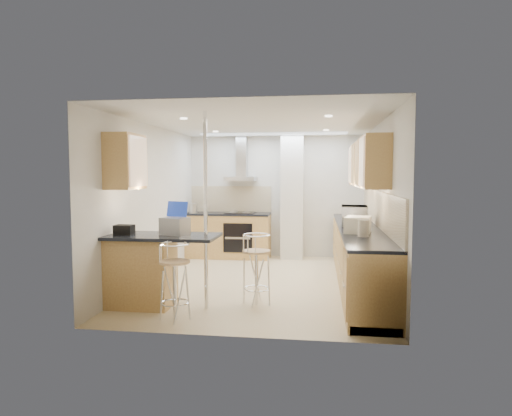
# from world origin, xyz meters

# --- Properties ---
(ground) EXTENTS (4.80, 4.80, 0.00)m
(ground) POSITION_xyz_m (0.00, 0.00, 0.00)
(ground) COLOR beige
(ground) RESTS_ON ground
(room_shell) EXTENTS (3.64, 4.84, 2.51)m
(room_shell) POSITION_xyz_m (0.32, 0.38, 1.54)
(room_shell) COLOR beige
(room_shell) RESTS_ON ground
(right_counter) EXTENTS (0.63, 4.40, 0.92)m
(right_counter) POSITION_xyz_m (1.50, 0.00, 0.46)
(right_counter) COLOR #AD7B45
(right_counter) RESTS_ON ground
(back_counter) EXTENTS (1.70, 0.63, 0.92)m
(back_counter) POSITION_xyz_m (-0.95, 2.10, 0.46)
(back_counter) COLOR #AD7B45
(back_counter) RESTS_ON ground
(peninsula) EXTENTS (1.47, 0.72, 0.94)m
(peninsula) POSITION_xyz_m (-1.12, -1.45, 0.48)
(peninsula) COLOR #AD7B45
(peninsula) RESTS_ON ground
(microwave) EXTENTS (0.41, 0.58, 0.31)m
(microwave) POSITION_xyz_m (1.43, 0.06, 1.08)
(microwave) COLOR white
(microwave) RESTS_ON right_counter
(laptop) EXTENTS (0.39, 0.33, 0.22)m
(laptop) POSITION_xyz_m (-0.94, -1.43, 1.05)
(laptop) COLOR #9EA1A5
(laptop) RESTS_ON peninsula
(bag) EXTENTS (0.24, 0.17, 0.13)m
(bag) POSITION_xyz_m (-1.59, -1.50, 1.00)
(bag) COLOR black
(bag) RESTS_ON peninsula
(bar_stool_near) EXTENTS (0.43, 0.43, 0.92)m
(bar_stool_near) POSITION_xyz_m (-0.78, -1.95, 0.46)
(bar_stool_near) COLOR tan
(bar_stool_near) RESTS_ON ground
(bar_stool_end) EXTENTS (0.53, 0.53, 0.94)m
(bar_stool_end) POSITION_xyz_m (0.08, -1.19, 0.47)
(bar_stool_end) COLOR tan
(bar_stool_end) RESTS_ON ground
(jar_a) EXTENTS (0.15, 0.15, 0.20)m
(jar_a) POSITION_xyz_m (1.61, 0.79, 1.02)
(jar_a) COLOR white
(jar_a) RESTS_ON right_counter
(jar_b) EXTENTS (0.13, 0.13, 0.15)m
(jar_b) POSITION_xyz_m (1.64, 0.74, 1.00)
(jar_b) COLOR white
(jar_b) RESTS_ON right_counter
(jar_c) EXTENTS (0.18, 0.18, 0.22)m
(jar_c) POSITION_xyz_m (1.45, -1.12, 1.03)
(jar_c) COLOR beige
(jar_c) RESTS_ON right_counter
(jar_d) EXTENTS (0.10, 0.10, 0.12)m
(jar_d) POSITION_xyz_m (1.43, -0.79, 0.98)
(jar_d) COLOR white
(jar_d) RESTS_ON right_counter
(bread_bin) EXTENTS (0.40, 0.47, 0.22)m
(bread_bin) POSITION_xyz_m (1.41, -0.73, 1.03)
(bread_bin) COLOR white
(bread_bin) RESTS_ON right_counter
(kettle) EXTENTS (0.16, 0.16, 0.20)m
(kettle) POSITION_xyz_m (-1.64, 1.92, 1.02)
(kettle) COLOR #B0B3B5
(kettle) RESTS_ON back_counter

